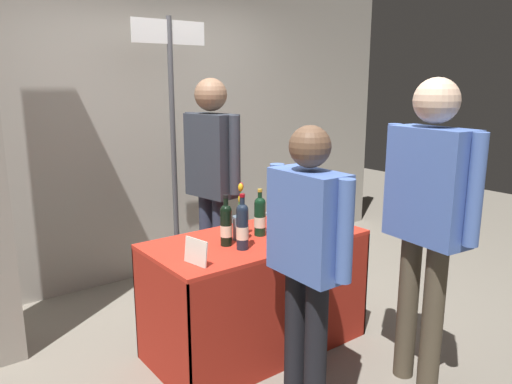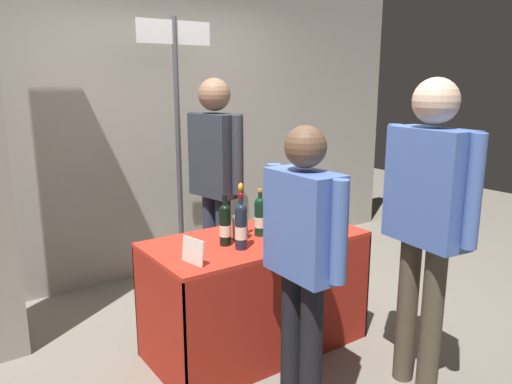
{
  "view_description": "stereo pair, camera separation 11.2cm",
  "coord_description": "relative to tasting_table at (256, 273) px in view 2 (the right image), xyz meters",
  "views": [
    {
      "loc": [
        -1.85,
        -2.43,
        1.77
      ],
      "look_at": [
        0.0,
        0.0,
        1.07
      ],
      "focal_mm": 34.62,
      "sensor_mm": 36.0,
      "label": 1
    },
    {
      "loc": [
        -1.75,
        -2.5,
        1.77
      ],
      "look_at": [
        0.0,
        0.0,
        1.07
      ],
      "focal_mm": 34.62,
      "sensor_mm": 36.0,
      "label": 2
    }
  ],
  "objects": [
    {
      "name": "flower_vase",
      "position": [
        -0.1,
        0.03,
        0.35
      ],
      "size": [
        0.1,
        0.1,
        0.36
      ],
      "color": "slate",
      "rests_on": "tasting_table"
    },
    {
      "name": "display_bottle_3",
      "position": [
        0.39,
        0.06,
        0.39
      ],
      "size": [
        0.07,
        0.07,
        0.32
      ],
      "color": "black",
      "rests_on": "tasting_table"
    },
    {
      "name": "taster_foreground_right",
      "position": [
        0.51,
        -0.91,
        0.56
      ],
      "size": [
        0.26,
        0.64,
        1.78
      ],
      "rotation": [
        0.0,
        0.0,
        1.46
      ],
      "color": "#4C4233",
      "rests_on": "ground_plane"
    },
    {
      "name": "wine_glass_near_vendor",
      "position": [
        0.16,
        0.05,
        0.34
      ],
      "size": [
        0.07,
        0.07,
        0.13
      ],
      "color": "silver",
      "rests_on": "tasting_table"
    },
    {
      "name": "display_bottle_2",
      "position": [
        0.04,
        0.02,
        0.38
      ],
      "size": [
        0.08,
        0.08,
        0.31
      ],
      "color": "black",
      "rests_on": "tasting_table"
    },
    {
      "name": "booth_signpost",
      "position": [
        0.05,
        1.2,
        0.9
      ],
      "size": [
        0.63,
        0.04,
        2.26
      ],
      "color": "#47474C",
      "rests_on": "ground_plane"
    },
    {
      "name": "brochure_stand",
      "position": [
        -0.56,
        -0.19,
        0.32
      ],
      "size": [
        0.06,
        0.18,
        0.15
      ],
      "primitive_type": "cube",
      "rotation": [
        -0.12,
        0.0,
        4.9
      ],
      "color": "silver",
      "rests_on": "tasting_table"
    },
    {
      "name": "tasting_table",
      "position": [
        0.0,
        0.0,
        0.0
      ],
      "size": [
        1.41,
        0.7,
        0.77
      ],
      "color": "red",
      "rests_on": "ground_plane"
    },
    {
      "name": "taster_foreground_left",
      "position": [
        -0.16,
        -0.66,
        0.4
      ],
      "size": [
        0.22,
        0.6,
        1.55
      ],
      "rotation": [
        0.0,
        0.0,
        1.55
      ],
      "color": "black",
      "rests_on": "ground_plane"
    },
    {
      "name": "ground_plane",
      "position": [
        0.0,
        0.0,
        -0.53
      ],
      "size": [
        12.0,
        12.0,
        0.0
      ],
      "primitive_type": "plane",
      "color": "gray"
    },
    {
      "name": "display_bottle_1",
      "position": [
        -0.2,
        -0.13,
        0.39
      ],
      "size": [
        0.07,
        0.07,
        0.34
      ],
      "color": "#192333",
      "rests_on": "tasting_table"
    },
    {
      "name": "featured_wine_bottle",
      "position": [
        -0.24,
        -0.02,
        0.38
      ],
      "size": [
        0.07,
        0.07,
        0.32
      ],
      "color": "black",
      "rests_on": "tasting_table"
    },
    {
      "name": "vendor_presenter",
      "position": [
        0.14,
        0.75,
        0.56
      ],
      "size": [
        0.28,
        0.57,
        1.79
      ],
      "rotation": [
        0.0,
        0.0,
        -1.4
      ],
      "color": "#2D3347",
      "rests_on": "ground_plane"
    },
    {
      "name": "display_bottle_0",
      "position": [
        -0.0,
        -0.2,
        0.38
      ],
      "size": [
        0.07,
        0.07,
        0.31
      ],
      "color": "#38230F",
      "rests_on": "tasting_table"
    },
    {
      "name": "back_partition",
      "position": [
        0.0,
        1.69,
        0.87
      ],
      "size": [
        5.9,
        0.12,
        2.79
      ],
      "primitive_type": "cube",
      "color": "#9E998E",
      "rests_on": "ground_plane"
    }
  ]
}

